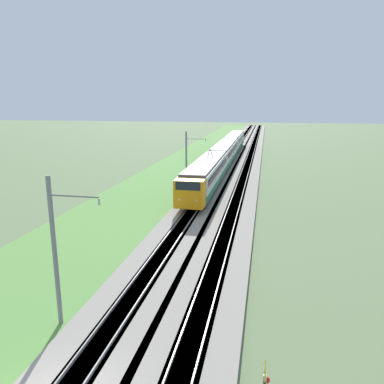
% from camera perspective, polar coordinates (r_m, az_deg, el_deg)
% --- Properties ---
extents(ballast_main, '(240.00, 4.40, 0.30)m').
position_cam_1_polar(ballast_main, '(61.71, 4.58, 3.58)').
color(ballast_main, gray).
rests_on(ballast_main, ground).
extents(ballast_adjacent, '(240.00, 4.40, 0.30)m').
position_cam_1_polar(ballast_adjacent, '(61.40, 8.28, 3.43)').
color(ballast_adjacent, gray).
rests_on(ballast_adjacent, ground).
extents(track_main, '(240.00, 1.57, 0.45)m').
position_cam_1_polar(track_main, '(61.71, 4.58, 3.59)').
color(track_main, '#4C4238').
rests_on(track_main, ground).
extents(track_adjacent, '(240.00, 1.57, 0.45)m').
position_cam_1_polar(track_adjacent, '(61.40, 8.28, 3.44)').
color(track_adjacent, '#4C4238').
rests_on(track_adjacent, ground).
extents(grass_verge, '(240.00, 13.12, 0.12)m').
position_cam_1_polar(grass_verge, '(62.63, -0.66, 3.68)').
color(grass_verge, '#5B8E42').
rests_on(grass_verge, ground).
extents(passenger_train, '(62.66, 2.96, 5.01)m').
position_cam_1_polar(passenger_train, '(65.32, 5.02, 6.06)').
color(passenger_train, orange).
rests_on(passenger_train, ground).
extents(catenary_mast_near, '(0.22, 2.56, 7.54)m').
position_cam_1_polar(catenary_mast_near, '(18.92, -20.03, -8.51)').
color(catenary_mast_near, slate).
rests_on(catenary_mast_near, ground).
extents(catenary_mast_mid, '(0.22, 2.56, 7.34)m').
position_cam_1_polar(catenary_mast_mid, '(46.37, -0.79, 4.90)').
color(catenary_mast_mid, slate).
rests_on(catenary_mast_mid, ground).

